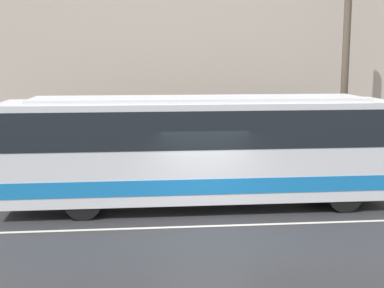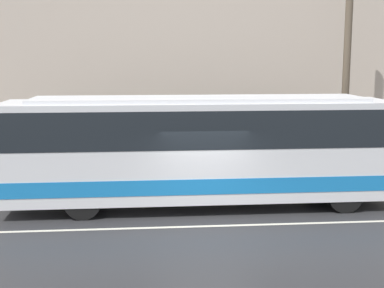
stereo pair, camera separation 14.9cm
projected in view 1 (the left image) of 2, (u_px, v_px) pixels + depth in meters
The scene contains 6 objects.
ground_plane at pixel (209, 226), 14.52m from camera, with size 60.00×60.00×0.00m, color #2D2D30.
sidewalk at pixel (189, 178), 19.89m from camera, with size 60.00×2.98×0.14m.
building_facade at pixel (185, 44), 20.69m from camera, with size 60.00×0.35×10.47m.
lane_stripe at pixel (209, 226), 14.52m from camera, with size 54.00×0.14×0.01m.
transit_bus at pixel (199, 145), 16.22m from camera, with size 11.65×2.51×3.36m.
utility_pole_near at pixel (345, 68), 19.20m from camera, with size 0.26×0.26×7.99m.
Camera 1 is at (-1.86, -13.85, 4.55)m, focal length 50.00 mm.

